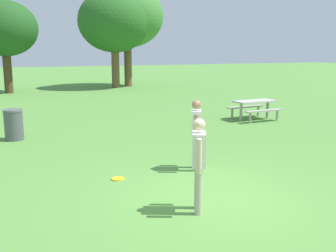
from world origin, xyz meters
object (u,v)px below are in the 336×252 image
object	(u,v)px
picnic_table_near	(255,106)
trash_can_beside_table	(14,125)
tree_back_left	(114,22)
frisbee	(118,179)
tree_slender_mid	(4,29)
person_thrower	(199,159)
tree_back_right	(127,17)
person_catcher	(196,130)

from	to	relation	value
picnic_table_near	trash_can_beside_table	distance (m)	8.98
tree_back_left	frisbee	bearing A→B (deg)	-105.29
frisbee	picnic_table_near	bearing A→B (deg)	35.15
tree_back_left	tree_slender_mid	bearing A→B (deg)	-173.07
frisbee	tree_slender_mid	distance (m)	19.63
tree_slender_mid	picnic_table_near	bearing A→B (deg)	-57.92
person_thrower	tree_back_right	distance (m)	24.01
frisbee	tree_back_left	size ratio (longest dim) A/B	0.04
frisbee	tree_slender_mid	size ratio (longest dim) A/B	0.05
person_thrower	person_catcher	bearing A→B (deg)	64.05
person_catcher	trash_can_beside_table	distance (m)	6.22
frisbee	trash_can_beside_table	distance (m)	5.27
tree_back_right	person_thrower	bearing A→B (deg)	-104.26
trash_can_beside_table	frisbee	bearing A→B (deg)	-68.27
person_thrower	frisbee	distance (m)	2.51
picnic_table_near	trash_can_beside_table	xyz separation A→B (m)	(-8.98, -0.08, -0.08)
tree_slender_mid	tree_back_right	world-z (taller)	tree_back_right
tree_back_right	tree_slender_mid	bearing A→B (deg)	-169.25
person_catcher	tree_back_left	xyz separation A→B (m)	(3.59, 20.02, 3.77)
person_thrower	tree_back_left	size ratio (longest dim) A/B	0.24
person_catcher	person_thrower	bearing A→B (deg)	-115.95
tree_slender_mid	tree_back_left	size ratio (longest dim) A/B	0.84
person_catcher	tree_back_right	size ratio (longest dim) A/B	0.22
frisbee	tree_back_left	bearing A→B (deg)	74.71
person_catcher	tree_slender_mid	distance (m)	19.73
trash_can_beside_table	tree_back_left	xyz separation A→B (m)	(7.41, 15.14, 4.23)
person_thrower	tree_back_right	xyz separation A→B (m)	(5.82, 22.91, 4.20)
picnic_table_near	tree_back_right	world-z (taller)	tree_back_right
person_catcher	tree_slender_mid	world-z (taller)	tree_slender_mid
person_thrower	tree_slender_mid	xyz separation A→B (m)	(-2.68, 21.30, 3.09)
person_thrower	person_catcher	world-z (taller)	same
person_thrower	person_catcher	distance (m)	2.41
person_catcher	tree_back_left	bearing A→B (deg)	79.84
picnic_table_near	tree_back_left	bearing A→B (deg)	95.92
frisbee	tree_slender_mid	world-z (taller)	tree_slender_mid
person_thrower	tree_back_left	distance (m)	22.98
trash_can_beside_table	tree_back_left	bearing A→B (deg)	63.91
tree_back_left	tree_back_right	size ratio (longest dim) A/B	0.93
tree_back_right	tree_back_left	bearing A→B (deg)	-148.47
person_thrower	tree_back_left	world-z (taller)	tree_back_left
person_catcher	frisbee	distance (m)	2.10
picnic_table_near	tree_slender_mid	xyz separation A→B (m)	(-8.88, 14.17, 3.47)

